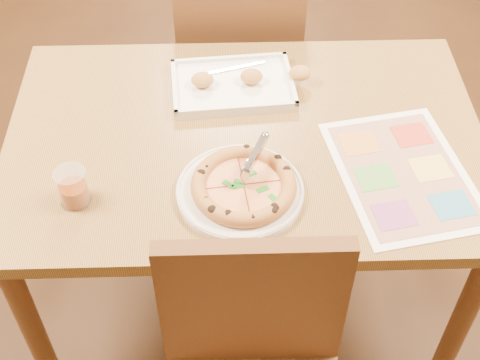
{
  "coord_description": "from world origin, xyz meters",
  "views": [
    {
      "loc": [
        -0.05,
        -1.32,
        1.97
      ],
      "look_at": [
        -0.02,
        -0.21,
        0.77
      ],
      "focal_mm": 50.0,
      "sensor_mm": 36.0,
      "label": 1
    }
  ],
  "objects_px": {
    "pizza": "(244,186)",
    "pizza_cutter": "(253,158)",
    "glass_tumbler": "(73,189)",
    "appetizer_tray": "(237,84)",
    "menu": "(403,173)",
    "chair_far": "(239,49)",
    "plate": "(240,191)",
    "dining_table": "(245,158)"
  },
  "relations": [
    {
      "from": "pizza",
      "to": "pizza_cutter",
      "type": "height_order",
      "value": "pizza_cutter"
    },
    {
      "from": "pizza",
      "to": "glass_tumbler",
      "type": "bearing_deg",
      "value": -178.63
    },
    {
      "from": "appetizer_tray",
      "to": "menu",
      "type": "bearing_deg",
      "value": -40.19
    },
    {
      "from": "chair_far",
      "to": "appetizer_tray",
      "type": "relative_size",
      "value": 1.14
    },
    {
      "from": "chair_far",
      "to": "menu",
      "type": "bearing_deg",
      "value": 117.89
    },
    {
      "from": "chair_far",
      "to": "plate",
      "type": "height_order",
      "value": "chair_far"
    },
    {
      "from": "dining_table",
      "to": "glass_tumbler",
      "type": "bearing_deg",
      "value": -152.59
    },
    {
      "from": "pizza",
      "to": "glass_tumbler",
      "type": "xyz_separation_m",
      "value": [
        -0.41,
        -0.01,
        0.01
      ]
    },
    {
      "from": "dining_table",
      "to": "menu",
      "type": "relative_size",
      "value": 2.9
    },
    {
      "from": "dining_table",
      "to": "chair_far",
      "type": "height_order",
      "value": "chair_far"
    },
    {
      "from": "chair_far",
      "to": "pizza_cutter",
      "type": "height_order",
      "value": "chair_far"
    },
    {
      "from": "pizza_cutter",
      "to": "menu",
      "type": "relative_size",
      "value": 0.27
    },
    {
      "from": "pizza",
      "to": "appetizer_tray",
      "type": "xyz_separation_m",
      "value": [
        -0.01,
        0.41,
        -0.01
      ]
    },
    {
      "from": "pizza_cutter",
      "to": "plate",
      "type": "bearing_deg",
      "value": 172.06
    },
    {
      "from": "glass_tumbler",
      "to": "menu",
      "type": "xyz_separation_m",
      "value": [
        0.83,
        0.07,
        -0.04
      ]
    },
    {
      "from": "glass_tumbler",
      "to": "menu",
      "type": "height_order",
      "value": "glass_tumbler"
    },
    {
      "from": "dining_table",
      "to": "menu",
      "type": "bearing_deg",
      "value": -21.15
    },
    {
      "from": "dining_table",
      "to": "menu",
      "type": "distance_m",
      "value": 0.44
    },
    {
      "from": "glass_tumbler",
      "to": "plate",
      "type": "bearing_deg",
      "value": 1.5
    },
    {
      "from": "chair_far",
      "to": "pizza",
      "type": "relative_size",
      "value": 1.79
    },
    {
      "from": "glass_tumbler",
      "to": "chair_far",
      "type": "bearing_deg",
      "value": 62.62
    },
    {
      "from": "dining_table",
      "to": "pizza",
      "type": "distance_m",
      "value": 0.24
    },
    {
      "from": "plate",
      "to": "pizza_cutter",
      "type": "bearing_deg",
      "value": 51.92
    },
    {
      "from": "dining_table",
      "to": "chair_far",
      "type": "relative_size",
      "value": 2.77
    },
    {
      "from": "dining_table",
      "to": "glass_tumbler",
      "type": "height_order",
      "value": "glass_tumbler"
    },
    {
      "from": "plate",
      "to": "pizza_cutter",
      "type": "xyz_separation_m",
      "value": [
        0.03,
        0.04,
        0.07
      ]
    },
    {
      "from": "plate",
      "to": "appetizer_tray",
      "type": "distance_m",
      "value": 0.41
    },
    {
      "from": "dining_table",
      "to": "pizza_cutter",
      "type": "relative_size",
      "value": 10.76
    },
    {
      "from": "appetizer_tray",
      "to": "glass_tumbler",
      "type": "height_order",
      "value": "glass_tumbler"
    },
    {
      "from": "plate",
      "to": "glass_tumbler",
      "type": "xyz_separation_m",
      "value": [
        -0.41,
        -0.01,
        0.03
      ]
    },
    {
      "from": "pizza",
      "to": "glass_tumbler",
      "type": "relative_size",
      "value": 2.66
    },
    {
      "from": "appetizer_tray",
      "to": "menu",
      "type": "xyz_separation_m",
      "value": [
        0.42,
        -0.35,
        -0.01
      ]
    },
    {
      "from": "pizza_cutter",
      "to": "menu",
      "type": "xyz_separation_m",
      "value": [
        0.39,
        0.01,
        -0.08
      ]
    },
    {
      "from": "menu",
      "to": "chair_far",
      "type": "bearing_deg",
      "value": 117.89
    },
    {
      "from": "appetizer_tray",
      "to": "menu",
      "type": "height_order",
      "value": "appetizer_tray"
    },
    {
      "from": "plate",
      "to": "chair_far",
      "type": "bearing_deg",
      "value": 88.58
    },
    {
      "from": "appetizer_tray",
      "to": "menu",
      "type": "distance_m",
      "value": 0.55
    },
    {
      "from": "plate",
      "to": "menu",
      "type": "distance_m",
      "value": 0.42
    },
    {
      "from": "chair_far",
      "to": "plate",
      "type": "distance_m",
      "value": 0.83
    },
    {
      "from": "pizza",
      "to": "chair_far",
      "type": "bearing_deg",
      "value": 89.21
    },
    {
      "from": "chair_far",
      "to": "pizza",
      "type": "distance_m",
      "value": 0.83
    },
    {
      "from": "menu",
      "to": "dining_table",
      "type": "bearing_deg",
      "value": 158.85
    }
  ]
}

